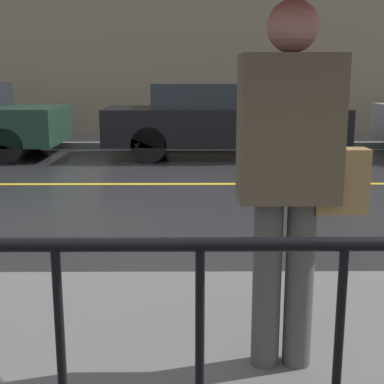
# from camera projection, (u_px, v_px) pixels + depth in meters

# --- Properties ---
(ground_plane) EXTENTS (80.00, 80.00, 0.00)m
(ground_plane) POSITION_uv_depth(u_px,v_px,m) (178.00, 184.00, 7.74)
(ground_plane) COLOR #262628
(sidewalk_near) EXTENTS (28.00, 2.70, 0.13)m
(sidewalk_near) POSITION_uv_depth(u_px,v_px,m) (158.00, 383.00, 2.60)
(sidewalk_near) COLOR #60605E
(sidewalk_near) RESTS_ON ground_plane
(sidewalk_far) EXTENTS (28.00, 1.82, 0.13)m
(sidewalk_far) POSITION_uv_depth(u_px,v_px,m) (182.00, 141.00, 12.43)
(sidewalk_far) COLOR #60605E
(sidewalk_far) RESTS_ON ground_plane
(lane_marking) EXTENTS (25.20, 0.12, 0.01)m
(lane_marking) POSITION_uv_depth(u_px,v_px,m) (178.00, 184.00, 7.74)
(lane_marking) COLOR gold
(lane_marking) RESTS_ON ground_plane
(building_storefront) EXTENTS (28.00, 0.30, 6.25)m
(building_storefront) POSITION_uv_depth(u_px,v_px,m) (182.00, 9.00, 12.82)
(building_storefront) COLOR gray
(building_storefront) RESTS_ON ground_plane
(railing_foreground) EXTENTS (12.00, 0.04, 1.01)m
(railing_foreground) POSITION_uv_depth(u_px,v_px,m) (131.00, 379.00, 1.37)
(railing_foreground) COLOR black
(railing_foreground) RESTS_ON sidewalk_near
(car_black) EXTENTS (4.53, 1.77, 1.40)m
(car_black) POSITION_uv_depth(u_px,v_px,m) (222.00, 119.00, 10.31)
(car_black) COLOR black
(car_black) RESTS_ON ground_plane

